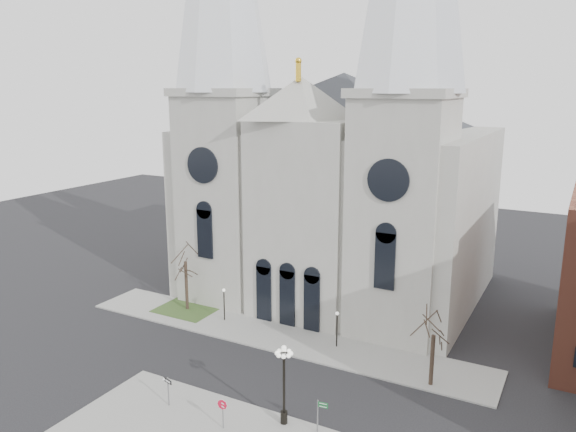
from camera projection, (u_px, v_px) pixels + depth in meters
The scene contains 12 objects.
ground at pixel (203, 391), 42.57m from camera, with size 160.00×160.00×0.00m, color black.
sidewalk_far at pixel (275, 335), 51.97m from camera, with size 40.00×6.00×0.14m, color gray.
grass_patch at pixel (187, 309), 57.94m from camera, with size 6.00×5.00×0.18m, color #30461E.
cathedral at pixel (331, 127), 57.99m from camera, with size 33.00×26.66×54.00m.
tree_left at pixel (185, 258), 56.71m from camera, with size 3.20×3.20×7.50m.
tree_right at pixel (434, 332), 42.29m from camera, with size 3.20×3.20×6.00m.
ped_lamp_left at pixel (224, 299), 54.68m from camera, with size 0.32×0.32×3.26m.
ped_lamp_right at pixel (337, 323), 49.10m from camera, with size 0.32×0.32×3.26m.
stop_sign at pixel (223, 407), 37.33m from camera, with size 0.76×0.24×2.17m.
globe_lamp at pixel (284, 375), 37.45m from camera, with size 1.57×1.57×5.73m.
one_way_sign at pixel (168, 386), 40.09m from camera, with size 0.93×0.29×2.19m.
street_name_sign at pixel (319, 414), 36.89m from camera, with size 0.76×0.14×2.37m.
Camera 1 is at (24.08, -30.74, 22.50)m, focal length 35.00 mm.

